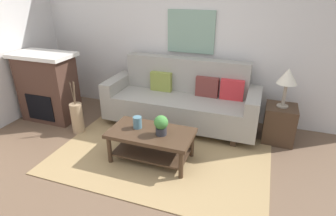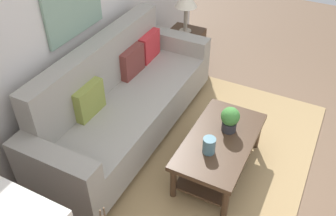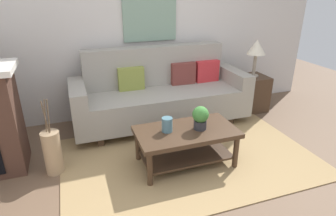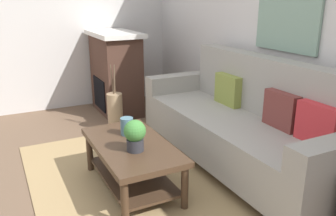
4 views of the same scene
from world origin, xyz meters
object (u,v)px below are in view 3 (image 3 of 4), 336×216
at_px(coffee_table, 186,139).
at_px(framed_painting, 150,17).
at_px(tabletop_vase, 167,125).
at_px(table_lamp, 256,49).
at_px(potted_plant_tabletop, 200,117).
at_px(side_table, 251,93).
at_px(throw_pillow_olive, 131,79).
at_px(throw_pillow_crimson, 207,71).
at_px(couch, 161,95).
at_px(throw_pillow_maroon, 183,73).
at_px(floor_vase, 53,153).

height_order(coffee_table, framed_painting, framed_painting).
distance_m(tabletop_vase, table_lamp, 2.15).
bearing_deg(table_lamp, coffee_table, -145.19).
bearing_deg(potted_plant_tabletop, framed_painting, 93.07).
distance_m(coffee_table, framed_painting, 1.95).
distance_m(potted_plant_tabletop, side_table, 1.86).
height_order(tabletop_vase, side_table, tabletop_vase).
xyz_separation_m(throw_pillow_olive, throw_pillow_crimson, (1.17, 0.00, 0.00)).
xyz_separation_m(couch, side_table, (1.53, -0.01, -0.15)).
bearing_deg(framed_painting, couch, -90.00).
relative_size(coffee_table, framed_painting, 1.40).
height_order(throw_pillow_maroon, potted_plant_tabletop, throw_pillow_maroon).
distance_m(throw_pillow_crimson, potted_plant_tabletop, 1.45).
xyz_separation_m(throw_pillow_crimson, floor_vase, (-2.25, -0.93, -0.44)).
xyz_separation_m(throw_pillow_olive, tabletop_vase, (0.12, -1.20, -0.17)).
height_order(potted_plant_tabletop, side_table, potted_plant_tabletop).
bearing_deg(throw_pillow_crimson, potted_plant_tabletop, -118.82).
relative_size(couch, coffee_table, 2.23).
relative_size(throw_pillow_olive, throw_pillow_maroon, 1.00).
height_order(throw_pillow_maroon, coffee_table, throw_pillow_maroon).
xyz_separation_m(potted_plant_tabletop, framed_painting, (-0.09, 1.61, 0.89)).
height_order(couch, throw_pillow_crimson, couch).
bearing_deg(floor_vase, framed_painting, 40.89).
xyz_separation_m(tabletop_vase, side_table, (1.80, 1.07, -0.23)).
xyz_separation_m(floor_vase, framed_painting, (1.46, 1.27, 1.22)).
height_order(couch, throw_pillow_olive, couch).
distance_m(side_table, floor_vase, 3.10).
bearing_deg(framed_painting, throw_pillow_olive, -138.91).
bearing_deg(potted_plant_tabletop, throw_pillow_crimson, 61.18).
height_order(couch, throw_pillow_maroon, couch).
height_order(couch, floor_vase, couch).
bearing_deg(tabletop_vase, throw_pillow_crimson, 48.74).
distance_m(throw_pillow_olive, throw_pillow_maroon, 0.78).
distance_m(potted_plant_tabletop, table_lamp, 1.88).
xyz_separation_m(couch, floor_vase, (-1.46, -0.80, -0.19)).
bearing_deg(throw_pillow_olive, side_table, -3.92).
relative_size(side_table, table_lamp, 0.98).
xyz_separation_m(couch, framed_painting, (-0.00, 0.47, 1.03)).
relative_size(throw_pillow_maroon, throw_pillow_crimson, 1.00).
bearing_deg(table_lamp, side_table, 180.00).
xyz_separation_m(throw_pillow_maroon, floor_vase, (-1.85, -0.93, -0.44)).
relative_size(couch, throw_pillow_olive, 6.83).
bearing_deg(throw_pillow_olive, couch, -17.62).
xyz_separation_m(throw_pillow_maroon, coffee_table, (-0.46, -1.24, -0.37)).
relative_size(coffee_table, tabletop_vase, 6.96).
bearing_deg(potted_plant_tabletop, throw_pillow_olive, 110.67).
height_order(tabletop_vase, framed_painting, framed_painting).
relative_size(throw_pillow_crimson, coffee_table, 0.33).
distance_m(throw_pillow_maroon, table_lamp, 1.19).
bearing_deg(framed_painting, coffee_table, -92.34).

